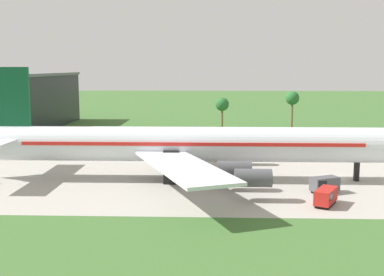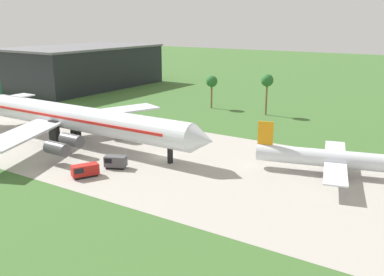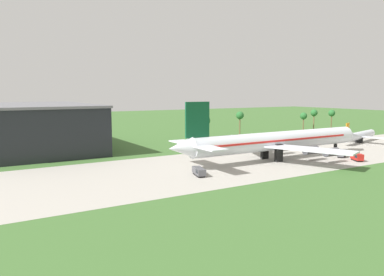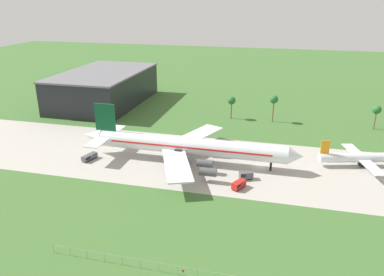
{
  "view_description": "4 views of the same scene",
  "coord_description": "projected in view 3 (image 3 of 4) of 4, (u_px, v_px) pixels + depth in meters",
  "views": [
    {
      "loc": [
        -20.4,
        -78.72,
        18.17
      ],
      "look_at": [
        -23.16,
        -1.96,
        6.87
      ],
      "focal_mm": 45.0,
      "sensor_mm": 36.0,
      "label": 1
    },
    {
      "loc": [
        49.85,
        -66.16,
        27.17
      ],
      "look_at": [
        8.47,
        -1.96,
        5.87
      ],
      "focal_mm": 40.0,
      "sensor_mm": 36.0,
      "label": 2
    },
    {
      "loc": [
        -105.59,
        -86.17,
        20.84
      ],
      "look_at": [
        -54.79,
        -1.96,
        8.68
      ],
      "focal_mm": 35.0,
      "sensor_mm": 36.0,
      "label": 3
    },
    {
      "loc": [
        5.44,
        -112.69,
        52.24
      ],
      "look_at": [
        -24.2,
        5.0,
        6.0
      ],
      "focal_mm": 35.0,
      "sensor_mm": 36.0,
      "label": 4
    }
  ],
  "objects": [
    {
      "name": "fuel_truck",
      "position": [
        357.0,
        157.0,
        113.22
      ],
      "size": [
        3.99,
        5.09,
        2.29
      ],
      "color": "black",
      "rests_on": "ground_plane"
    },
    {
      "name": "palm_tree_row",
      "position": [
        283.0,
        116.0,
        185.0
      ],
      "size": [
        85.38,
        3.6,
        11.97
      ],
      "color": "brown",
      "rests_on": "ground_plane"
    },
    {
      "name": "regional_aircraft",
      "position": [
        359.0,
        136.0,
        153.48
      ],
      "size": [
        28.01,
        25.45,
        8.97
      ],
      "color": "silver",
      "rests_on": "ground_plane"
    },
    {
      "name": "terminal_building",
      "position": [
        36.0,
        127.0,
        135.74
      ],
      "size": [
        36.72,
        61.2,
        16.51
      ],
      "color": "black",
      "rests_on": "ground_plane"
    },
    {
      "name": "jet_airliner",
      "position": [
        276.0,
        141.0,
        115.01
      ],
      "size": [
        74.8,
        51.1,
        18.25
      ],
      "color": "silver",
      "rests_on": "ground_plane"
    },
    {
      "name": "catering_van",
      "position": [
        199.0,
        172.0,
        93.27
      ],
      "size": [
        3.47,
        6.16,
        1.96
      ],
      "color": "black",
      "rests_on": "ground_plane"
    },
    {
      "name": "baggage_tug",
      "position": [
        342.0,
        153.0,
        119.43
      ],
      "size": [
        4.49,
        3.47,
        2.39
      ],
      "color": "black",
      "rests_on": "ground_plane"
    },
    {
      "name": "taxiway_strip",
      "position": [
        324.0,
        152.0,
        129.91
      ],
      "size": [
        320.0,
        44.0,
        0.02
      ],
      "color": "#A8A399",
      "rests_on": "ground_plane"
    },
    {
      "name": "ground_plane",
      "position": [
        324.0,
        152.0,
        129.91
      ],
      "size": [
        600.0,
        600.0,
        0.0
      ],
      "primitive_type": "plane",
      "color": "#3D662D"
    }
  ]
}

